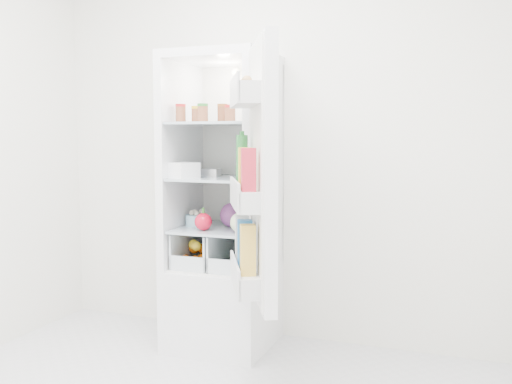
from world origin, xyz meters
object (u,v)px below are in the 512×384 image
at_px(red_cabbage, 232,215).
at_px(mushroom_bowl, 198,220).
at_px(refrigerator, 226,239).
at_px(fridge_door, 257,179).

relative_size(red_cabbage, mushroom_bowl, 1.02).
distance_m(refrigerator, mushroom_bowl, 0.21).
distance_m(red_cabbage, mushroom_bowl, 0.23).
relative_size(refrigerator, mushroom_bowl, 12.10).
bearing_deg(mushroom_bowl, red_cabbage, 4.94).
xyz_separation_m(mushroom_bowl, fridge_door, (0.60, -0.55, 0.31)).
bearing_deg(fridge_door, mushroom_bowl, 20.61).
relative_size(refrigerator, red_cabbage, 11.87).
height_order(mushroom_bowl, fridge_door, fridge_door).
bearing_deg(mushroom_bowl, fridge_door, -42.12).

